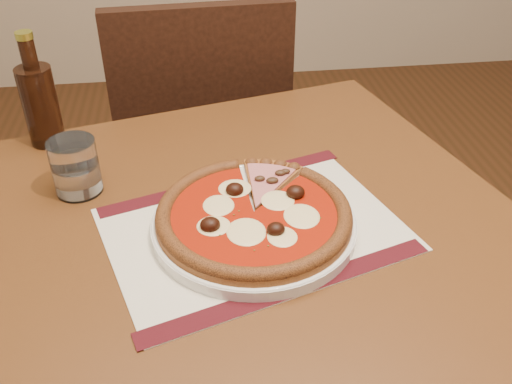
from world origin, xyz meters
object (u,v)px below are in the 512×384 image
(table, at_px, (258,263))
(water_glass, at_px, (75,167))
(pizza, at_px, (254,214))
(chair_far, at_px, (202,139))
(plate, at_px, (254,224))
(bottle, at_px, (40,102))

(table, xyz_separation_m, water_glass, (-0.29, 0.11, 0.15))
(pizza, bearing_deg, water_glass, 152.61)
(chair_far, height_order, plate, chair_far)
(pizza, distance_m, water_glass, 0.31)
(chair_far, height_order, bottle, bottle)
(plate, bearing_deg, table, 73.99)
(table, height_order, chair_far, chair_far)
(chair_far, bearing_deg, pizza, 91.11)
(table, relative_size, bottle, 4.52)
(table, distance_m, chair_far, 0.67)
(bottle, bearing_deg, pizza, -41.87)
(plate, relative_size, pizza, 1.05)
(chair_far, distance_m, pizza, 0.74)
(table, xyz_separation_m, pizza, (-0.01, -0.04, 0.13))
(plate, xyz_separation_m, bottle, (-0.35, 0.32, 0.07))
(chair_far, distance_m, plate, 0.73)
(pizza, xyz_separation_m, water_glass, (-0.28, 0.14, 0.02))
(table, relative_size, water_glass, 10.39)
(table, height_order, pizza, pizza)
(pizza, bearing_deg, table, 73.96)
(table, xyz_separation_m, bottle, (-0.36, 0.28, 0.19))
(pizza, bearing_deg, chair_far, 94.63)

